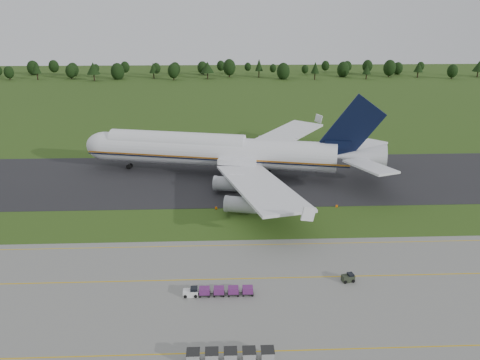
{
  "coord_description": "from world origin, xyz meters",
  "views": [
    {
      "loc": [
        1.26,
        -90.51,
        43.04
      ],
      "look_at": [
        5.06,
        2.0,
        9.08
      ],
      "focal_mm": 35.0,
      "sensor_mm": 36.0,
      "label": 1
    }
  ],
  "objects_px": {
    "baggage_train": "(217,291)",
    "edge_markers": "(277,207)",
    "aircraft": "(222,151)",
    "utility_cart": "(348,278)",
    "uld_row": "(231,356)"
  },
  "relations": [
    {
      "from": "utility_cart",
      "to": "edge_markers",
      "type": "xyz_separation_m",
      "value": [
        -8.42,
        30.99,
        -0.33
      ]
    },
    {
      "from": "edge_markers",
      "to": "utility_cart",
      "type": "bearing_deg",
      "value": -74.81
    },
    {
      "from": "baggage_train",
      "to": "uld_row",
      "type": "distance_m",
      "value": 15.14
    },
    {
      "from": "aircraft",
      "to": "utility_cart",
      "type": "bearing_deg",
      "value": -69.25
    },
    {
      "from": "utility_cart",
      "to": "edge_markers",
      "type": "height_order",
      "value": "utility_cart"
    },
    {
      "from": "baggage_train",
      "to": "edge_markers",
      "type": "height_order",
      "value": "baggage_train"
    },
    {
      "from": "aircraft",
      "to": "uld_row",
      "type": "height_order",
      "value": "aircraft"
    },
    {
      "from": "edge_markers",
      "to": "aircraft",
      "type": "bearing_deg",
      "value": 117.36
    },
    {
      "from": "baggage_train",
      "to": "aircraft",
      "type": "bearing_deg",
      "value": 88.97
    },
    {
      "from": "aircraft",
      "to": "uld_row",
      "type": "distance_m",
      "value": 73.42
    },
    {
      "from": "utility_cart",
      "to": "uld_row",
      "type": "distance_m",
      "value": 27.12
    },
    {
      "from": "baggage_train",
      "to": "edge_markers",
      "type": "relative_size",
      "value": 0.4
    },
    {
      "from": "utility_cart",
      "to": "edge_markers",
      "type": "distance_m",
      "value": 32.11
    },
    {
      "from": "uld_row",
      "to": "edge_markers",
      "type": "xyz_separation_m",
      "value": [
        11.69,
        49.19,
        -0.65
      ]
    },
    {
      "from": "aircraft",
      "to": "utility_cart",
      "type": "relative_size",
      "value": 37.98
    }
  ]
}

